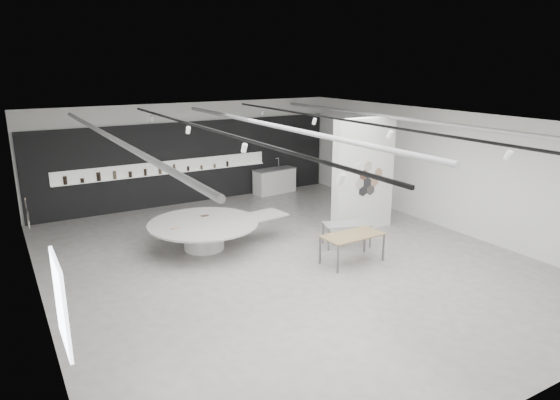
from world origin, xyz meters
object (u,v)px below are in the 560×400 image
partition_column (363,175)px  sample_table_wood (353,237)px  display_island (206,231)px  sample_table_stone (347,225)px  kitchen_counter (275,181)px

partition_column → sample_table_wood: partition_column is taller
partition_column → display_island: size_ratio=0.83×
sample_table_wood → sample_table_stone: size_ratio=1.15×
display_island → sample_table_wood: (3.00, -2.96, 0.20)m
sample_table_stone → sample_table_wood: bearing=-120.9°
display_island → sample_table_stone: 4.11m
sample_table_stone → partition_column: bearing=35.1°
display_island → kitchen_counter: bearing=35.2°
sample_table_wood → sample_table_stone: sample_table_wood is taller
sample_table_wood → kitchen_counter: (1.91, 7.55, -0.22)m
display_island → sample_table_wood: 4.22m
kitchen_counter → sample_table_stone: bearing=-107.1°
partition_column → sample_table_stone: bearing=-144.9°
display_island → sample_table_stone: (3.65, -1.87, 0.10)m
partition_column → kitchen_counter: partition_column is taller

